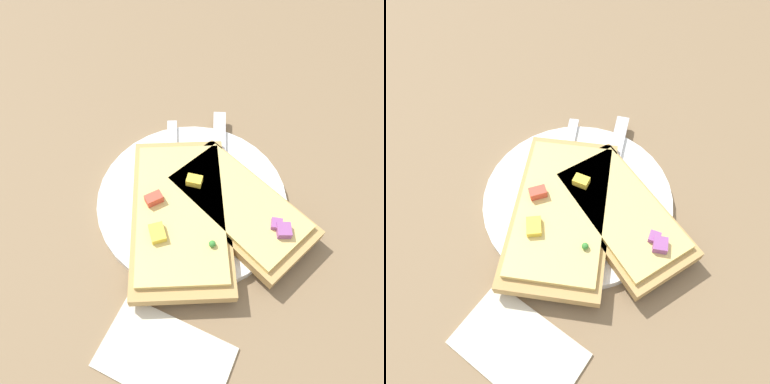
% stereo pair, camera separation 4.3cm
% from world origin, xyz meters
% --- Properties ---
extents(ground_plane, '(4.00, 4.00, 0.00)m').
position_xyz_m(ground_plane, '(0.00, 0.00, 0.00)').
color(ground_plane, '#7F6647').
extents(plate, '(0.22, 0.22, 0.01)m').
position_xyz_m(plate, '(0.00, 0.00, 0.01)').
color(plate, white).
rests_on(plate, ground).
extents(fork, '(0.11, 0.19, 0.01)m').
position_xyz_m(fork, '(0.02, 0.00, 0.01)').
color(fork, silver).
rests_on(fork, plate).
extents(knife, '(0.10, 0.21, 0.01)m').
position_xyz_m(knife, '(-0.01, -0.05, 0.01)').
color(knife, silver).
rests_on(knife, plate).
extents(pizza_slice_main, '(0.19, 0.23, 0.03)m').
position_xyz_m(pizza_slice_main, '(-0.00, 0.03, 0.02)').
color(pizza_slice_main, tan).
rests_on(pizza_slice_main, plate).
extents(pizza_slice_corner, '(0.20, 0.15, 0.03)m').
position_xyz_m(pizza_slice_corner, '(-0.06, -0.01, 0.02)').
color(pizza_slice_corner, tan).
rests_on(pizza_slice_corner, plate).
extents(crumb_scatter, '(0.04, 0.02, 0.01)m').
position_xyz_m(crumb_scatter, '(0.00, 0.00, 0.02)').
color(crumb_scatter, tan).
rests_on(crumb_scatter, plate).
extents(napkin, '(0.12, 0.07, 0.01)m').
position_xyz_m(napkin, '(-0.05, 0.17, 0.00)').
color(napkin, beige).
rests_on(napkin, ground).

